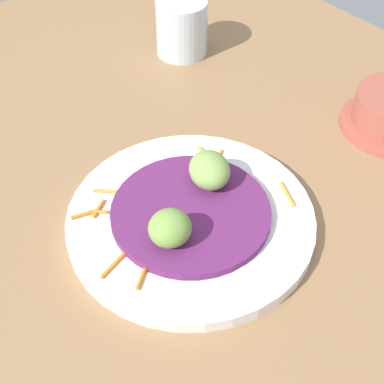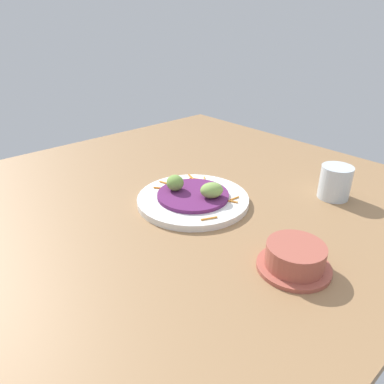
% 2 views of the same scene
% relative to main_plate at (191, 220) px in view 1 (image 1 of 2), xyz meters
% --- Properties ---
extents(table_surface, '(1.10, 1.10, 0.02)m').
position_rel_main_plate_xyz_m(table_surface, '(0.06, -0.04, -0.02)').
color(table_surface, '#936D47').
rests_on(table_surface, ground).
extents(main_plate, '(0.27, 0.27, 0.02)m').
position_rel_main_plate_xyz_m(main_plate, '(0.00, 0.00, 0.00)').
color(main_plate, white).
rests_on(main_plate, table_surface).
extents(cabbage_bed, '(0.17, 0.17, 0.01)m').
position_rel_main_plate_xyz_m(cabbage_bed, '(0.00, -0.00, 0.01)').
color(cabbage_bed, '#60235B').
rests_on(cabbage_bed, main_plate).
extents(carrot_garnish, '(0.23, 0.16, 0.00)m').
position_rel_main_plate_xyz_m(carrot_garnish, '(0.02, -0.03, 0.01)').
color(carrot_garnish, orange).
rests_on(carrot_garnish, main_plate).
extents(guac_scoop_left, '(0.06, 0.07, 0.03)m').
position_rel_main_plate_xyz_m(guac_scoop_left, '(-0.04, -0.02, 0.03)').
color(guac_scoop_left, '#84A851').
rests_on(guac_scoop_left, cabbage_bed).
extents(guac_scoop_center, '(0.05, 0.05, 0.04)m').
position_rel_main_plate_xyz_m(guac_scoop_center, '(0.04, 0.02, 0.04)').
color(guac_scoop_center, '#759E47').
rests_on(guac_scoop_center, cabbage_bed).
extents(water_glass, '(0.07, 0.07, 0.08)m').
position_rel_main_plate_xyz_m(water_glass, '(-0.21, -0.27, 0.03)').
color(water_glass, silver).
rests_on(water_glass, table_surface).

